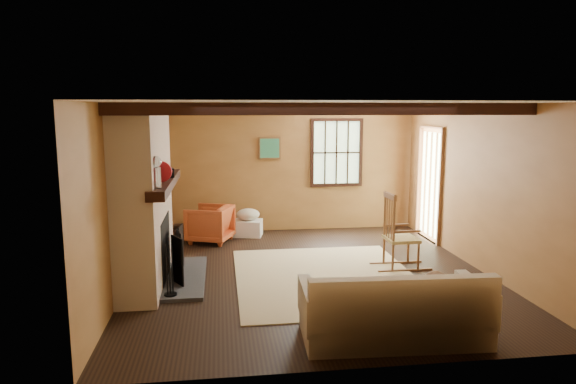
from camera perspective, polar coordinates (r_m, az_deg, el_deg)
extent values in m
plane|color=black|center=(7.45, 2.39, -9.04)|extent=(5.50, 5.50, 0.00)
cube|color=#A36F3A|center=(9.86, -0.32, 2.60)|extent=(5.00, 0.02, 2.40)
cube|color=#A36F3A|center=(4.53, 8.51, -5.31)|extent=(5.00, 0.02, 2.40)
cube|color=#A36F3A|center=(7.17, -17.64, -0.30)|extent=(0.02, 5.50, 2.40)
cube|color=#A36F3A|center=(7.98, 20.42, 0.48)|extent=(0.02, 5.50, 2.40)
cube|color=white|center=(7.07, 2.52, 9.76)|extent=(5.00, 5.50, 0.02)
cube|color=black|center=(5.90, 4.57, 9.18)|extent=(5.00, 0.12, 0.14)
cube|color=black|center=(8.26, 1.04, 9.19)|extent=(5.00, 0.12, 0.14)
cube|color=black|center=(9.97, 5.42, 4.37)|extent=(1.02, 0.06, 1.32)
cube|color=#B9DAA7|center=(10.00, 5.38, 4.38)|extent=(0.90, 0.01, 1.20)
cube|color=black|center=(9.98, 5.41, 4.38)|extent=(0.90, 0.03, 0.02)
cube|color=brown|center=(9.52, 15.43, 0.82)|extent=(0.06, 1.00, 2.06)
cube|color=#B9DAA7|center=(9.53, 15.59, 0.82)|extent=(0.01, 0.80, 1.85)
cube|color=brown|center=(9.76, -2.06, 4.89)|extent=(0.42, 0.03, 0.42)
cube|color=#28786F|center=(9.74, -2.05, 4.88)|extent=(0.36, 0.01, 0.36)
cube|color=brown|center=(7.13, -15.66, -0.26)|extent=(0.50, 2.20, 2.40)
cube|color=black|center=(7.28, -14.86, -6.09)|extent=(0.38, 1.00, 0.85)
cube|color=#38393D|center=(7.35, -11.35, -9.25)|extent=(0.55, 1.80, 0.05)
cube|color=black|center=(7.07, -13.47, 0.98)|extent=(0.22, 2.30, 0.12)
cube|color=black|center=(6.94, -12.20, -7.43)|extent=(0.17, 0.28, 0.63)
cube|color=black|center=(7.25, -12.00, -6.70)|extent=(0.08, 0.31, 0.63)
cube|color=black|center=(7.57, -11.81, -6.03)|extent=(0.05, 0.32, 0.63)
cylinder|color=black|center=(6.64, -12.93, -11.02)|extent=(0.16, 0.16, 0.02)
cylinder|color=black|center=(6.52, -13.31, -8.51)|extent=(0.01, 0.01, 0.65)
cylinder|color=black|center=(6.54, -13.02, -8.43)|extent=(0.01, 0.01, 0.65)
cylinder|color=black|center=(6.57, -12.74, -8.35)|extent=(0.01, 0.01, 0.65)
cylinder|color=white|center=(6.20, -14.42, 1.53)|extent=(0.11, 0.11, 0.25)
sphere|color=white|center=(6.18, -14.49, 3.28)|extent=(0.13, 0.13, 0.13)
cylinder|color=#A6131A|center=(6.71, -13.91, 2.21)|extent=(0.27, 0.06, 0.27)
cube|color=black|center=(7.17, -13.49, 2.07)|extent=(0.25, 0.19, 0.12)
cylinder|color=black|center=(7.46, -13.26, 2.30)|extent=(0.09, 0.09, 0.11)
cylinder|color=black|center=(7.66, -13.12, 2.39)|extent=(0.08, 0.08, 0.09)
cube|color=tan|center=(7.29, 4.23, -9.43)|extent=(2.50, 3.00, 0.01)
cube|color=tan|center=(7.79, 12.47, -5.12)|extent=(0.45, 0.47, 0.05)
cube|color=brown|center=(7.59, 11.28, -0.46)|extent=(0.06, 0.44, 0.08)
cylinder|color=brown|center=(7.74, 14.28, -6.90)|extent=(0.03, 0.03, 0.42)
cylinder|color=brown|center=(8.08, 13.21, -6.17)|extent=(0.03, 0.03, 0.42)
cylinder|color=brown|center=(7.60, 11.58, -7.10)|extent=(0.03, 0.03, 0.42)
cylinder|color=brown|center=(7.95, 10.61, -6.34)|extent=(0.03, 0.03, 0.42)
cylinder|color=brown|center=(7.47, 11.71, -3.04)|extent=(0.03, 0.03, 0.72)
cylinder|color=brown|center=(7.82, 10.73, -2.46)|extent=(0.03, 0.03, 0.72)
cylinder|color=brown|center=(7.56, 11.45, -3.03)|extent=(0.02, 0.02, 0.60)
cylinder|color=brown|center=(7.65, 11.21, -2.88)|extent=(0.02, 0.02, 0.60)
cylinder|color=brown|center=(7.74, 10.96, -2.74)|extent=(0.02, 0.02, 0.60)
cube|color=brown|center=(7.56, 13.10, -4.29)|extent=(0.41, 0.05, 0.03)
cube|color=brown|center=(7.94, 11.96, -3.60)|extent=(0.41, 0.05, 0.03)
cube|color=brown|center=(7.73, 12.89, -8.48)|extent=(0.82, 0.06, 0.03)
cube|color=brown|center=(8.07, 11.87, -7.68)|extent=(0.82, 0.06, 0.03)
cube|color=beige|center=(5.52, 11.55, -13.63)|extent=(1.88, 0.91, 0.40)
cube|color=beige|center=(5.10, 12.79, -11.96)|extent=(1.84, 0.22, 0.51)
cube|color=beige|center=(5.28, 2.27, -12.37)|extent=(0.17, 0.83, 0.37)
cube|color=beige|center=(5.76, 20.14, -11.10)|extent=(0.17, 0.83, 0.37)
ellipsoid|color=beige|center=(5.64, 15.94, -10.02)|extent=(0.34, 0.13, 0.33)
cylinder|color=#563224|center=(9.87, -12.16, -4.36)|extent=(0.36, 0.11, 0.11)
cylinder|color=#563224|center=(9.86, -11.48, -4.35)|extent=(0.36, 0.11, 0.11)
cylinder|color=#563224|center=(9.85, -10.80, -4.34)|extent=(0.36, 0.11, 0.11)
cylinder|color=#563224|center=(9.84, -12.18, -3.75)|extent=(0.36, 0.11, 0.11)
cylinder|color=#563224|center=(9.83, -11.50, -3.74)|extent=(0.36, 0.11, 0.11)
cylinder|color=#563224|center=(9.82, -10.82, -3.73)|extent=(0.36, 0.11, 0.11)
cube|color=white|center=(9.57, -4.45, -4.01)|extent=(0.57, 0.48, 0.30)
ellipsoid|color=beige|center=(9.51, -4.47, -2.50)|extent=(0.49, 0.42, 0.22)
imported|color=#BF6026|center=(9.18, -8.68, -3.52)|extent=(0.92, 0.91, 0.66)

